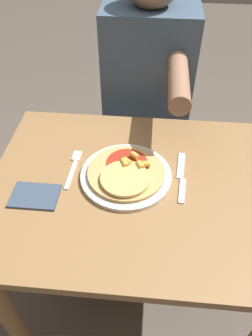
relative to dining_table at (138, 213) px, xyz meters
name	(u,v)px	position (x,y,z in m)	size (l,w,h in m)	color
ground_plane	(134,291)	(0.00, 0.00, -0.60)	(8.00, 8.00, 0.00)	brown
dining_table	(138,213)	(0.00, 0.00, 0.00)	(0.94, 0.70, 0.74)	olive
plate	(126,175)	(-0.04, 0.03, 0.15)	(0.29, 0.29, 0.01)	beige
pizza	(126,173)	(-0.04, 0.03, 0.16)	(0.24, 0.24, 0.04)	tan
fork	(74,166)	(-0.22, 0.06, 0.14)	(0.03, 0.18, 0.00)	silver
knife	(181,177)	(0.13, 0.04, 0.14)	(0.03, 0.22, 0.00)	silver
napkin	(35,196)	(-0.30, -0.08, 0.14)	(0.14, 0.10, 0.01)	#38475B
person_diner	(147,90)	(0.00, 0.55, 0.14)	(0.36, 0.52, 1.26)	#2D2D38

